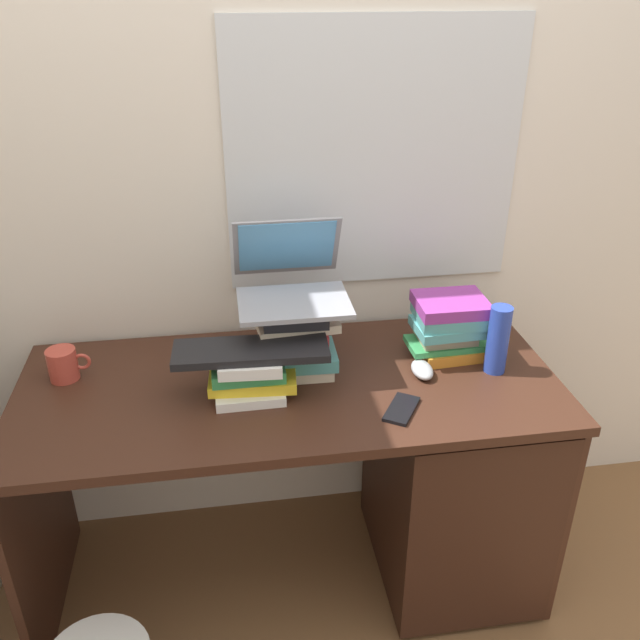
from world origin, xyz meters
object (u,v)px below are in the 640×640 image
Objects in this scene: computer_mouse at (422,370)px; cell_phone at (402,409)px; laptop at (291,279)px; book_stack_tall at (295,340)px; book_stack_keyboard_riser at (250,374)px; book_stack_side at (449,325)px; keyboard at (251,351)px; mug at (63,364)px; desk at (419,469)px; water_bottle at (498,340)px.

cell_phone is (-0.11, -0.17, -0.01)m from computer_mouse.
laptop is at bearing 157.21° from computer_mouse.
book_stack_tall is 0.17m from book_stack_keyboard_riser.
book_stack_keyboard_riser is (-0.14, -0.10, -0.04)m from book_stack_tall.
book_stack_tall reaches higher than computer_mouse.
book_stack_tall is at bearing -178.18° from book_stack_side.
keyboard is 0.43m from cell_phone.
laptop reaches higher than computer_mouse.
keyboard is at bearing -42.69° from book_stack_keyboard_riser.
laptop is 0.70m from mug.
book_stack_tall is at bearing 166.12° from desk.
desk is 0.40m from cell_phone.
water_bottle reaches higher than keyboard.
book_stack_side is at bearing 135.97° from water_bottle.
water_bottle is (0.21, -0.00, 0.45)m from desk.
water_bottle reaches higher than book_stack_keyboard_riser.
keyboard is at bearing -127.01° from laptop.
water_bottle is (0.72, 0.01, 0.04)m from book_stack_keyboard_riser.
laptop is (-0.00, 0.07, 0.16)m from book_stack_tall.
mug is 1.25m from water_bottle.
keyboard reaches higher than book_stack_keyboard_riser.
water_bottle is 1.53× the size of cell_phone.
water_bottle reaches higher than computer_mouse.
desk is 4.69× the size of laptop.
book_stack_tall reaches higher than desk.
cell_phone is (-0.21, -0.27, -0.10)m from book_stack_side.
book_stack_tall is 0.38m from computer_mouse.
cell_phone is (0.39, -0.14, -0.13)m from keyboard.
mug is at bearing 165.61° from keyboard.
laptop is at bearing 161.34° from cell_phone.
book_stack_tall is at bearing -4.70° from mug.
book_stack_keyboard_riser is 0.08m from keyboard.
book_stack_keyboard_riser is at bearing -128.95° from laptop.
laptop is at bearing 51.05° from book_stack_keyboard_riser.
book_stack_tall is at bearing -89.50° from laptop.
laptop is (0.14, 0.17, 0.20)m from book_stack_keyboard_riser.
book_stack_keyboard_riser is 0.59× the size of keyboard.
cell_phone is at bearing -128.54° from book_stack_side.
book_stack_side reaches higher than cell_phone.
water_bottle is (0.58, -0.16, -0.16)m from laptop.
book_stack_tall is 0.59× the size of keyboard.
book_stack_side is at bearing 13.81° from keyboard.
book_stack_keyboard_riser is 0.42m from cell_phone.
desk is at bearing -130.95° from book_stack_side.
laptop is 0.47m from computer_mouse.
cell_phone is at bearing -18.36° from mug.
desk is 6.35× the size of book_stack_side.
computer_mouse is (-0.11, -0.10, -0.09)m from book_stack_side.
water_bottle reaches higher than cell_phone.
laptop reaches higher than book_stack_keyboard_riser.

